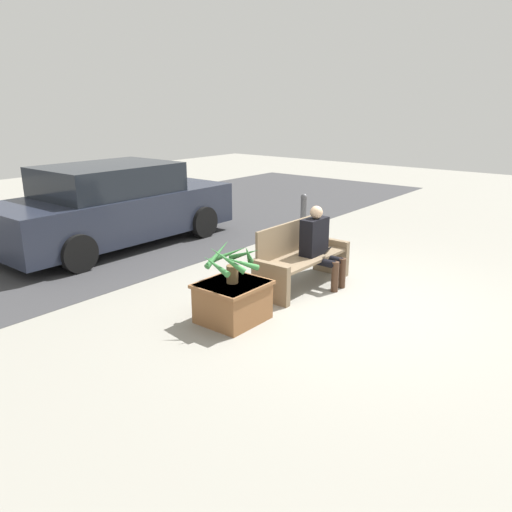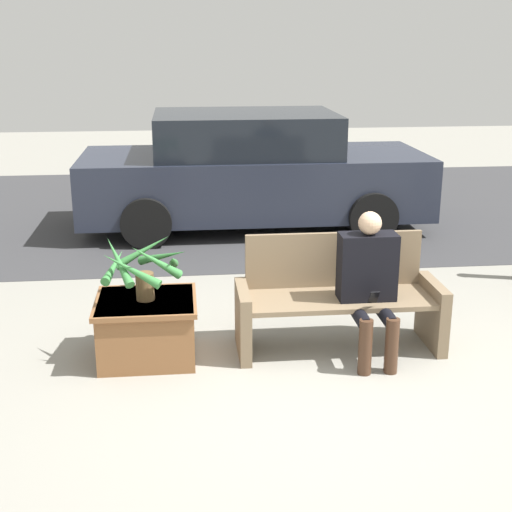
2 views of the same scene
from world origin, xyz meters
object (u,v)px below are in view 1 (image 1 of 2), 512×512
Objects in this scene: bench at (300,258)px; person_seated at (319,242)px; bollard_post at (304,215)px; planter_box at (233,300)px; parked_car at (114,206)px; potted_plant at (232,261)px.

person_seated reaches higher than bench.
bench reaches higher than bollard_post.
parked_car reaches higher than planter_box.
person_seated is 1.76m from potted_plant.
parked_car is at bearing 72.87° from planter_box.
parked_car is (-0.51, 4.11, 0.10)m from person_seated.
parked_car reaches higher than person_seated.
parked_car reaches higher than bench.
bench reaches higher than planter_box.
potted_plant is (-1.75, 0.12, 0.13)m from person_seated.
potted_plant is (-1.55, -0.07, 0.36)m from bench.
bench is at bearing -85.46° from parked_car.
planter_box is 0.89× the size of bollard_post.
person_seated is (0.20, -0.19, 0.23)m from bench.
bollard_post is (2.60, -2.47, -0.27)m from parked_car.
parked_car is 5.08× the size of bollard_post.
person_seated is 1.70× the size of potted_plant.
planter_box is 0.18× the size of parked_car.
planter_box is at bearing -158.32° from bollard_post.
bench is 1.55m from planter_box.
bench is 2.72m from bollard_post.
potted_plant reaches higher than bollard_post.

